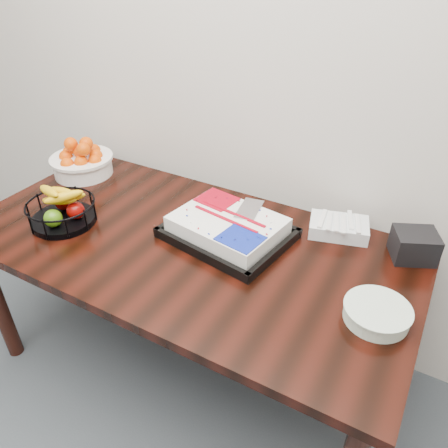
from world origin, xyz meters
The scene contains 7 objects.
table centered at (0.00, 2.00, 0.66)m, with size 1.80×0.90×0.75m.
cake_tray centered at (0.14, 2.11, 0.79)m, with size 0.52×0.43×0.10m.
tangerine_bowl centered at (-0.76, 2.23, 0.83)m, with size 0.31×0.31×0.19m.
fruit_basket centered at (-0.51, 1.86, 0.81)m, with size 0.28×0.28×0.15m.
plate_stack centered at (0.76, 1.94, 0.78)m, with size 0.21×0.21×0.05m.
fork_bag centered at (0.51, 2.35, 0.78)m, with size 0.26×0.21×0.07m.
napkin_box centered at (0.80, 2.33, 0.80)m, with size 0.15×0.13×0.11m, color black.
Camera 1 is at (0.82, 0.86, 1.77)m, focal length 35.00 mm.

